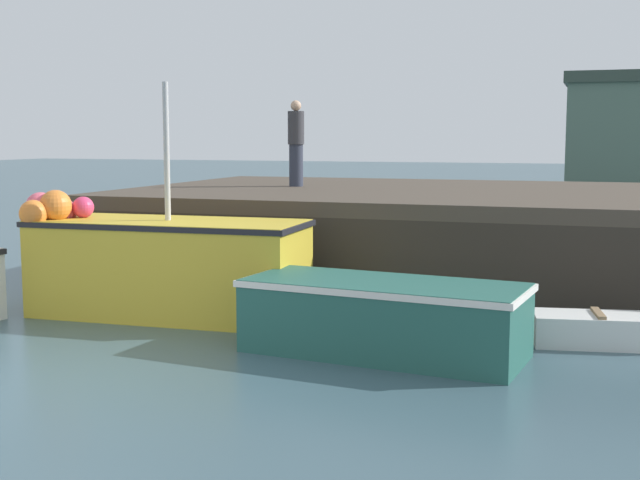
{
  "coord_description": "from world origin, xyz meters",
  "views": [
    {
      "loc": [
        5.8,
        -7.74,
        2.72
      ],
      "look_at": [
        1.37,
        5.39,
        1.01
      ],
      "focal_mm": 47.27,
      "sensor_mm": 36.0,
      "label": 1
    }
  ],
  "objects_px": {
    "fishing_boat_mid": "(384,315)",
    "dockworker": "(296,143)",
    "fishing_boat_near_right": "(164,263)",
    "rowboat": "(598,330)"
  },
  "relations": [
    {
      "from": "dockworker",
      "to": "rowboat",
      "type": "bearing_deg",
      "value": -40.0
    },
    {
      "from": "fishing_boat_near_right",
      "to": "rowboat",
      "type": "distance_m",
      "value": 6.31
    },
    {
      "from": "rowboat",
      "to": "dockworker",
      "type": "bearing_deg",
      "value": 140.0
    },
    {
      "from": "rowboat",
      "to": "dockworker",
      "type": "distance_m",
      "value": 8.29
    },
    {
      "from": "fishing_boat_near_right",
      "to": "fishing_boat_mid",
      "type": "distance_m",
      "value": 3.92
    },
    {
      "from": "fishing_boat_near_right",
      "to": "rowboat",
      "type": "height_order",
      "value": "fishing_boat_near_right"
    },
    {
      "from": "fishing_boat_mid",
      "to": "rowboat",
      "type": "xyz_separation_m",
      "value": [
        2.54,
        1.33,
        -0.29
      ]
    },
    {
      "from": "fishing_boat_mid",
      "to": "rowboat",
      "type": "relative_size",
      "value": 2.1
    },
    {
      "from": "fishing_boat_mid",
      "to": "dockworker",
      "type": "relative_size",
      "value": 2.07
    },
    {
      "from": "dockworker",
      "to": "fishing_boat_near_right",
      "type": "bearing_deg",
      "value": -92.07
    }
  ]
}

